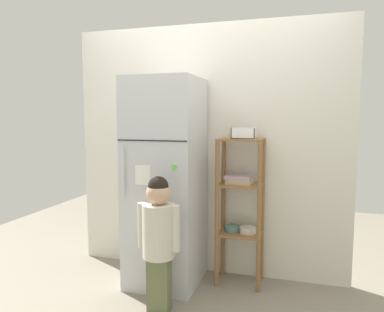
# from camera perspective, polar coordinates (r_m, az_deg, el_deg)

# --- Properties ---
(ground_plane) EXTENTS (6.00, 6.00, 0.00)m
(ground_plane) POSITION_cam_1_polar(r_m,az_deg,el_deg) (3.28, 0.69, -19.78)
(ground_plane) COLOR gray
(kitchen_wall_back) EXTENTS (2.53, 0.03, 2.26)m
(kitchen_wall_back) POSITION_cam_1_polar(r_m,az_deg,el_deg) (3.31, 2.37, 0.84)
(kitchen_wall_back) COLOR silver
(kitchen_wall_back) RESTS_ON ground
(refrigerator) EXTENTS (0.58, 0.63, 1.76)m
(refrigerator) POSITION_cam_1_polar(r_m,az_deg,el_deg) (3.11, -4.17, -4.15)
(refrigerator) COLOR silver
(refrigerator) RESTS_ON ground
(child_standing) EXTENTS (0.33, 0.24, 1.01)m
(child_standing) POSITION_cam_1_polar(r_m,az_deg,el_deg) (2.70, -5.27, -11.59)
(child_standing) COLOR #606743
(child_standing) RESTS_ON ground
(pantry_shelf_unit) EXTENTS (0.39, 0.29, 1.26)m
(pantry_shelf_unit) POSITION_cam_1_polar(r_m,az_deg,el_deg) (3.13, 7.59, -6.99)
(pantry_shelf_unit) COLOR olive
(pantry_shelf_unit) RESTS_ON ground
(fruit_bin) EXTENTS (0.19, 0.18, 0.09)m
(fruit_bin) POSITION_cam_1_polar(r_m,az_deg,el_deg) (3.05, 8.13, 3.47)
(fruit_bin) COLOR white
(fruit_bin) RESTS_ON pantry_shelf_unit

